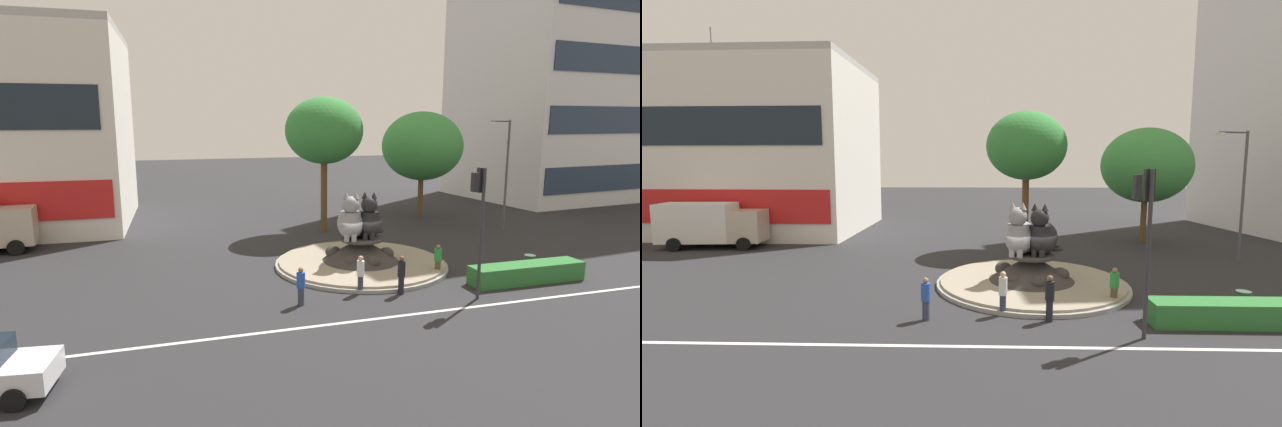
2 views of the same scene
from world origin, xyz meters
TOP-DOWN VIEW (x-y plane):
  - ground_plane at (0.00, 0.00)m, footprint 160.00×160.00m
  - lane_centreline at (0.00, -7.06)m, footprint 112.00×0.20m
  - roundabout_island at (-0.01, -0.00)m, footprint 9.13×9.13m
  - cat_statue_grey at (-0.56, 0.07)m, footprint 2.21×2.59m
  - cat_statue_black at (0.49, 0.07)m, footprint 2.39×2.59m
  - traffic_light_mast at (2.92, -6.15)m, footprint 0.72×0.52m
  - office_tower at (28.69, 18.27)m, footprint 19.90×15.75m
  - clipped_hedge_strip at (6.61, -4.90)m, footprint 5.82×1.20m
  - broadleaf_tree_behind_island at (9.61, 11.45)m, footprint 6.31×6.31m
  - second_tree_near_tower at (0.65, 8.67)m, footprint 5.32×5.32m
  - streetlight_arm at (12.73, 5.31)m, footprint 2.20×0.71m
  - pedestrian_black_shirt at (0.07, -4.73)m, footprint 0.34×0.34m
  - pedestrian_white_shirt at (-1.62, -4.09)m, footprint 0.34×0.34m
  - pedestrian_blue_shirt at (-4.55, -4.74)m, footprint 0.36×0.36m
  - pedestrian_green_shirt at (3.11, -2.63)m, footprint 0.38×0.38m
  - litter_bin at (7.81, -3.64)m, footprint 0.56×0.56m

SIDE VIEW (x-z plane):
  - ground_plane at x=0.00m, z-range 0.00..0.00m
  - lane_centreline at x=0.00m, z-range 0.00..0.01m
  - clipped_hedge_strip at x=6.61m, z-range 0.00..0.90m
  - litter_bin at x=7.81m, z-range 0.00..0.90m
  - roundabout_island at x=-0.01m, z-range -0.25..1.27m
  - pedestrian_green_shirt at x=3.11m, z-range 0.03..1.59m
  - pedestrian_blue_shirt at x=-4.55m, z-range 0.04..1.69m
  - pedestrian_white_shirt at x=-1.62m, z-range 0.06..1.80m
  - pedestrian_black_shirt at x=0.07m, z-range 0.06..1.82m
  - cat_statue_black at x=0.49m, z-range 1.17..3.69m
  - cat_statue_grey at x=-0.56m, z-range 1.16..3.75m
  - traffic_light_mast at x=2.92m, z-range 1.30..7.00m
  - streetlight_arm at x=12.73m, z-range 0.61..8.31m
  - broadleaf_tree_behind_island at x=9.61m, z-range 1.49..9.85m
  - second_tree_near_tower at x=0.65m, z-range 2.33..11.58m
  - office_tower at x=28.69m, z-range 0.00..35.93m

